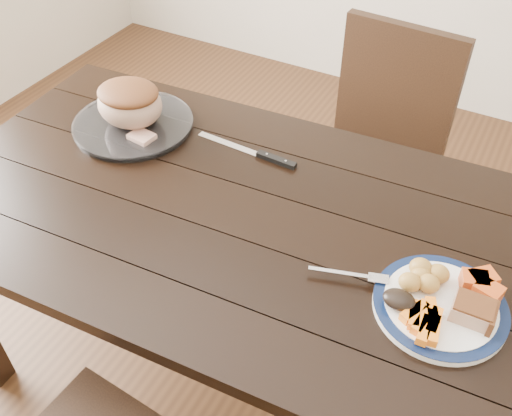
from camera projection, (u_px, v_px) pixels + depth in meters
The scene contains 15 objects.
ground at pixel (238, 368), 1.96m from camera, with size 4.00×4.00×0.00m, color #472B16.
dining_table at pixel (233, 233), 1.51m from camera, with size 1.65×0.99×0.75m.
chair_far at pixel (377, 146), 2.03m from camera, with size 0.45×0.46×0.93m.
dinner_plate at pixel (440, 307), 1.21m from camera, with size 0.28×0.28×0.02m, color white.
plate_rim at pixel (441, 304), 1.21m from camera, with size 0.28×0.28×0.02m, color #0B1737.
serving_platter at pixel (134, 125), 1.71m from camera, with size 0.35×0.35×0.02m, color white.
pork_slice at pixel (473, 311), 1.17m from camera, with size 0.08×0.07×0.04m, color tan.
roasted_potatoes at pixel (424, 276), 1.23m from camera, with size 0.10×0.10×0.04m.
carrot_batons at pixel (425, 320), 1.16m from camera, with size 0.09×0.12×0.02m.
pumpkin_wedges at pixel (481, 285), 1.22m from camera, with size 0.10×0.09×0.04m.
dark_mushroom at pixel (399, 300), 1.19m from camera, with size 0.07×0.05×0.03m, color black.
fork at pixel (354, 275), 1.26m from camera, with size 0.17×0.07×0.00m.
roast_joint at pixel (130, 105), 1.66m from camera, with size 0.20×0.17×0.13m, color tan.
cut_slice at pixel (142, 137), 1.63m from camera, with size 0.07×0.06×0.02m, color tan.
carving_knife at pixel (264, 156), 1.60m from camera, with size 0.32×0.03×0.01m.
Camera 1 is at (0.57, -0.91, 1.73)m, focal length 40.00 mm.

